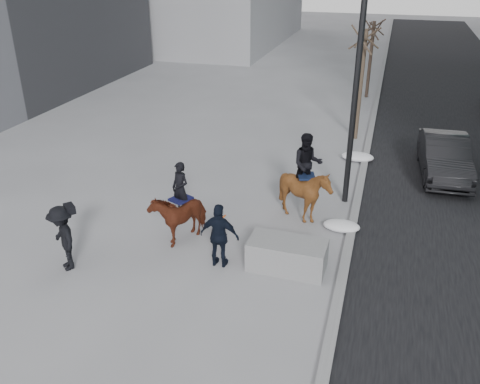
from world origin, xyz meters
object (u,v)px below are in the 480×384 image
(planter, at_px, (287,255))
(mounted_left, at_px, (180,211))
(mounted_right, at_px, (305,187))
(car_near, at_px, (445,156))

(planter, distance_m, mounted_left, 3.34)
(mounted_right, bearing_deg, planter, -89.04)
(mounted_right, bearing_deg, car_near, 48.30)
(planter, height_order, car_near, car_near)
(car_near, xyz_separation_m, mounted_left, (-7.44, -6.80, 0.11))
(planter, distance_m, mounted_right, 2.83)
(planter, distance_m, car_near, 8.62)
(car_near, relative_size, mounted_left, 1.97)
(planter, relative_size, mounted_right, 0.73)
(planter, xyz_separation_m, mounted_right, (-0.05, 2.74, 0.69))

